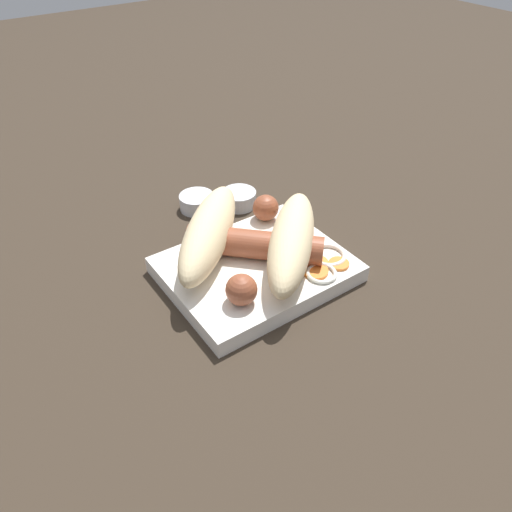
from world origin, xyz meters
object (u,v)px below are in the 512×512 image
object	(u,v)px
condiment_cup_far	(197,203)
food_tray	(256,269)
bread_roll	(250,236)
sausage	(255,244)
condiment_cup_near	(239,199)

from	to	relation	value
condiment_cup_far	food_tray	bearing A→B (deg)	-95.50
food_tray	bread_roll	world-z (taller)	bread_roll
sausage	condiment_cup_near	distance (m)	0.15
food_tray	condiment_cup_near	world-z (taller)	condiment_cup_near
food_tray	condiment_cup_far	size ratio (longest dim) A/B	4.22
condiment_cup_near	condiment_cup_far	bearing A→B (deg)	153.76
food_tray	condiment_cup_far	bearing A→B (deg)	84.50
bread_roll	sausage	size ratio (longest dim) A/B	1.62
food_tray	bread_roll	distance (m)	0.04
condiment_cup_near	sausage	bearing A→B (deg)	-116.02
food_tray	condiment_cup_far	world-z (taller)	condiment_cup_far
bread_roll	sausage	distance (m)	0.01
condiment_cup_near	condiment_cup_far	distance (m)	0.06
bread_roll	condiment_cup_near	xyz separation A→B (m)	(0.07, 0.13, -0.04)
bread_roll	condiment_cup_far	xyz separation A→B (m)	(0.01, 0.16, -0.04)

